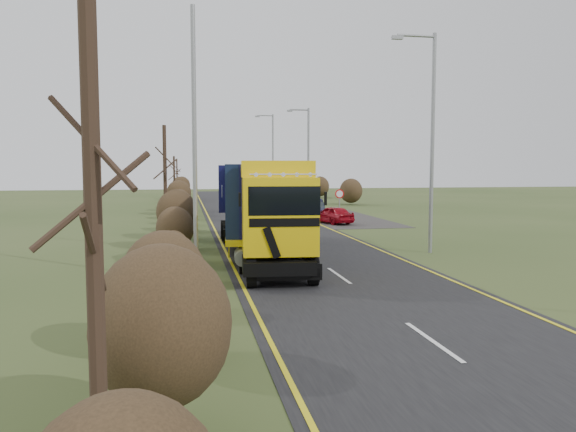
% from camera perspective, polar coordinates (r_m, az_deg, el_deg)
% --- Properties ---
extents(ground, '(160.00, 160.00, 0.00)m').
position_cam_1_polar(ground, '(24.83, 2.68, -4.37)').
color(ground, '#33441D').
rests_on(ground, ground).
extents(road, '(8.00, 120.00, 0.02)m').
position_cam_1_polar(road, '(34.55, -1.10, -1.70)').
color(road, black).
rests_on(road, ground).
extents(layby, '(6.00, 18.00, 0.02)m').
position_cam_1_polar(layby, '(45.67, 4.90, -0.08)').
color(layby, '#2E2B29').
rests_on(layby, ground).
extents(lane_markings, '(7.52, 116.00, 0.01)m').
position_cam_1_polar(lane_markings, '(34.24, -1.02, -1.73)').
color(lane_markings, yellow).
rests_on(lane_markings, road).
extents(hedgerow, '(2.24, 102.04, 6.05)m').
position_cam_1_polar(hedgerow, '(31.84, -11.19, 0.54)').
color(hedgerow, '#2F2215').
rests_on(hedgerow, ground).
extents(lorry, '(3.57, 15.44, 4.26)m').
position_cam_1_polar(lorry, '(25.61, -3.24, 1.35)').
color(lorry, black).
rests_on(lorry, ground).
extents(car_red_hatchback, '(2.67, 3.98, 1.26)m').
position_cam_1_polar(car_red_hatchback, '(40.14, 4.55, 0.11)').
color(car_red_hatchback, maroon).
rests_on(car_red_hatchback, ground).
extents(car_blue_sedan, '(2.61, 3.94, 1.23)m').
position_cam_1_polar(car_blue_sedan, '(49.66, 2.75, 1.04)').
color(car_blue_sedan, '#090A36').
rests_on(car_blue_sedan, ground).
extents(streetlight_near, '(2.15, 0.20, 10.16)m').
position_cam_1_polar(streetlight_near, '(27.11, 14.20, 8.22)').
color(streetlight_near, gray).
rests_on(streetlight_near, ground).
extents(streetlight_mid, '(1.89, 0.18, 8.88)m').
position_cam_1_polar(streetlight_mid, '(46.85, 1.95, 6.03)').
color(streetlight_mid, gray).
rests_on(streetlight_mid, ground).
extents(streetlight_far, '(2.14, 0.20, 10.11)m').
position_cam_1_polar(streetlight_far, '(65.46, -1.67, 6.37)').
color(streetlight_far, gray).
rests_on(streetlight_far, ground).
extents(left_pole, '(0.16, 0.16, 9.48)m').
position_cam_1_polar(left_pole, '(19.66, -9.47, 6.98)').
color(left_pole, gray).
rests_on(left_pole, ground).
extents(speed_sign, '(0.67, 0.10, 2.41)m').
position_cam_1_polar(speed_sign, '(41.31, 5.25, 1.73)').
color(speed_sign, gray).
rests_on(speed_sign, ground).
extents(warning_board, '(0.63, 0.11, 1.66)m').
position_cam_1_polar(warning_board, '(52.14, 0.35, 1.64)').
color(warning_board, gray).
rests_on(warning_board, ground).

